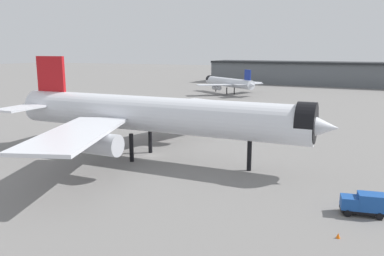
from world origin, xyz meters
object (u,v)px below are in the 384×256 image
airliner_near_gate (152,115)px  baggage_tug_wing (85,123)px  airliner_far_taxiway (229,83)px  traffic_cone_near_nose (338,236)px  service_truck_front (364,204)px

airliner_near_gate → baggage_tug_wing: airliner_near_gate is taller
airliner_far_taxiway → airliner_near_gate: bearing=137.8°
traffic_cone_near_nose → airliner_near_gate: bearing=148.3°
baggage_tug_wing → airliner_far_taxiway: bearing=-168.3°
airliner_far_taxiway → service_truck_front: (57.83, -131.33, -3.88)m
airliner_far_taxiway → traffic_cone_near_nose: airliner_far_taxiway is taller
airliner_near_gate → service_truck_front: size_ratio=12.05×
airliner_near_gate → traffic_cone_near_nose: 42.74m
baggage_tug_wing → traffic_cone_near_nose: bearing=77.2°
airliner_near_gate → airliner_far_taxiway: airliner_near_gate is taller
service_truck_front → baggage_tug_wing: (-71.45, 35.78, -0.62)m
baggage_tug_wing → traffic_cone_near_nose: (68.66, -43.89, -0.66)m
baggage_tug_wing → airliner_near_gate: bearing=76.3°
airliner_near_gate → baggage_tug_wing: (-33.04, 21.87, -7.86)m
airliner_near_gate → baggage_tug_wing: size_ratio=19.49×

